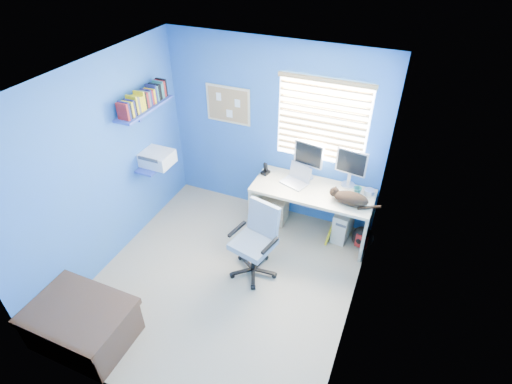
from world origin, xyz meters
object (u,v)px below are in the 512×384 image
at_px(laptop, 295,176).
at_px(cat, 351,199).
at_px(desk, 311,212).
at_px(office_chair, 256,249).
at_px(tower_pc, 343,223).

relative_size(laptop, cat, 0.77).
relative_size(desk, laptop, 4.75).
height_order(desk, office_chair, office_chair).
bearing_deg(laptop, desk, 11.28).
height_order(cat, tower_pc, cat).
bearing_deg(office_chair, cat, 42.00).
xyz_separation_m(laptop, cat, (0.78, -0.15, -0.03)).
distance_m(laptop, cat, 0.79).
bearing_deg(office_chair, tower_pc, 50.96).
distance_m(laptop, tower_pc, 0.95).
xyz_separation_m(laptop, office_chair, (-0.14, -0.98, -0.50)).
distance_m(cat, office_chair, 1.33).
relative_size(cat, office_chair, 0.45).
distance_m(cat, tower_pc, 0.64).
xyz_separation_m(tower_pc, office_chair, (-0.85, -1.05, 0.13)).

